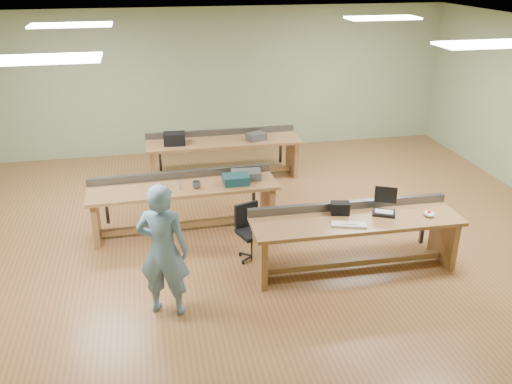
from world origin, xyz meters
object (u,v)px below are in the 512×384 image
laptop_base (384,213)px  camera_bag (340,208)px  person (163,250)px  drinks_can (178,185)px  workbench_front (355,231)px  workbench_back (224,150)px  workbench_mid (184,197)px  task_chair (251,239)px  parts_bin_grey (246,175)px  mug (196,185)px  parts_bin_teal (236,180)px

laptop_base → camera_bag: (-0.58, 0.13, 0.07)m
person → drinks_can: bearing=-80.4°
laptop_base → camera_bag: camera_bag is taller
workbench_front → workbench_back: size_ratio=0.97×
person → laptop_base: 2.99m
laptop_base → person: bearing=-144.1°
workbench_mid → task_chair: workbench_mid is taller
parts_bin_grey → workbench_front: bearing=-55.0°
task_chair → drinks_can: drinks_can is taller
task_chair → workbench_mid: bearing=109.9°
camera_bag → mug: camera_bag is taller
workbench_front → task_chair: size_ratio=3.54×
workbench_front → task_chair: bearing=158.8°
workbench_front → workbench_mid: size_ratio=0.98×
workbench_mid → laptop_base: size_ratio=9.68×
workbench_back → parts_bin_grey: (0.06, -1.98, 0.26)m
parts_bin_teal → laptop_base: bearing=-39.3°
workbench_front → workbench_back: same height
task_chair → person: bearing=-158.9°
workbench_back → parts_bin_teal: size_ratio=7.46×
parts_bin_teal → parts_bin_grey: parts_bin_teal is taller
parts_bin_grey → drinks_can: parts_bin_grey is taller
camera_bag → parts_bin_grey: camera_bag is taller
laptop_base → parts_bin_teal: (-1.76, 1.44, 0.05)m
workbench_back → parts_bin_grey: 2.00m
person → drinks_can: 1.98m
camera_bag → drinks_can: (-2.06, 1.30, -0.02)m
task_chair → parts_bin_grey: bearing=64.2°
task_chair → parts_bin_grey: (0.14, 1.12, 0.52)m
workbench_back → task_chair: bearing=-91.3°
parts_bin_grey → drinks_can: size_ratio=3.80×
workbench_mid → workbench_back: same height
person → camera_bag: 2.46m
task_chair → mug: mug is taller
task_chair → parts_bin_teal: (-0.05, 0.95, 0.53)m
parts_bin_grey → camera_bag: bearing=-56.2°
mug → parts_bin_teal: bearing=4.4°
workbench_front → person: person is taller
camera_bag → mug: 2.19m
workbench_mid → parts_bin_teal: bearing=-9.5°
workbench_front → person: size_ratio=1.69×
workbench_mid → laptop_base: bearing=-33.0°
camera_bag → task_chair: bearing=174.8°
workbench_back → camera_bag: 3.64m
laptop_base → workbench_front: bearing=-148.9°
workbench_front → parts_bin_teal: size_ratio=7.26×
workbench_mid → laptop_base: 2.99m
workbench_back → camera_bag: (1.06, -3.47, 0.28)m
person → task_chair: 1.69m
laptop_base → task_chair: 1.85m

